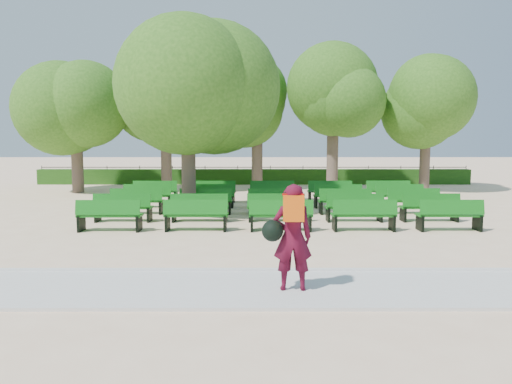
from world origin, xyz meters
TOP-DOWN VIEW (x-y plane):
  - ground at (0.00, 0.00)m, footprint 120.00×120.00m
  - paving at (0.00, -7.40)m, footprint 30.00×2.20m
  - curb at (0.00, -6.25)m, footprint 30.00×0.12m
  - hedge at (0.00, 14.00)m, footprint 26.00×0.70m
  - fence at (0.00, 14.40)m, footprint 26.00×0.10m
  - tree_line at (0.00, 10.00)m, footprint 21.80×6.80m
  - bench_array at (0.78, 1.86)m, footprint 1.89×0.65m
  - tree_among at (-2.26, 1.32)m, footprint 4.75×4.75m
  - person at (0.69, -7.54)m, footprint 0.88×0.53m

SIDE VIEW (x-z plane):
  - ground at x=0.00m, z-range 0.00..0.00m
  - fence at x=0.00m, z-range -0.51..0.51m
  - tree_line at x=0.00m, z-range -3.52..3.52m
  - paving at x=0.00m, z-range 0.00..0.06m
  - curb at x=0.00m, z-range 0.00..0.10m
  - bench_array at x=0.78m, z-range -0.49..0.69m
  - hedge at x=0.00m, z-range 0.00..0.90m
  - person at x=0.69m, z-range 0.09..1.96m
  - tree_among at x=-2.26m, z-range 1.12..7.68m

